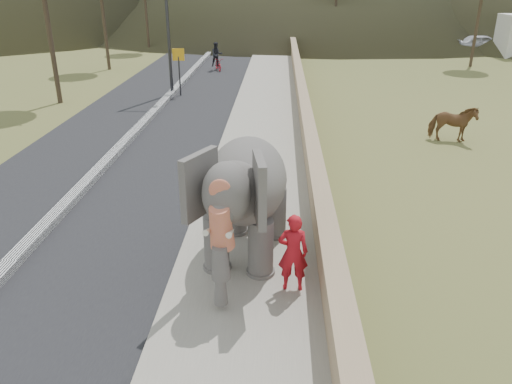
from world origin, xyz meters
TOP-DOWN VIEW (x-y plane):
  - ground at (0.00, 0.00)m, footprint 160.00×160.00m
  - road at (-5.00, 10.00)m, footprint 7.00×120.00m
  - median at (-5.00, 10.00)m, footprint 0.35×120.00m
  - walkway at (0.00, 10.00)m, footprint 3.00×120.00m
  - parapet at (1.65, 10.00)m, footprint 0.30×120.00m
  - signboard at (-4.50, 17.21)m, footprint 0.60×0.08m
  - cow at (7.09, 9.91)m, footprint 1.76×1.07m
  - distant_car at (17.07, 34.28)m, footprint 4.24×1.74m
  - elephant_and_man at (0.02, 1.13)m, footprint 2.44×3.92m
  - motorcyclist at (-3.47, 24.89)m, footprint 1.03×1.64m
  - trees at (1.26, 29.09)m, footprint 47.53×45.16m

SIDE VIEW (x-z plane):
  - ground at x=0.00m, z-range 0.00..0.00m
  - road at x=-5.00m, z-range 0.00..0.03m
  - walkway at x=0.00m, z-range 0.00..0.15m
  - median at x=-5.00m, z-range 0.00..0.22m
  - parapet at x=1.65m, z-range 0.00..1.10m
  - cow at x=7.09m, z-range 0.00..1.39m
  - distant_car at x=17.07m, z-range 0.00..1.44m
  - motorcyclist at x=-3.47m, z-range -0.18..1.63m
  - elephant_and_man at x=0.02m, z-range 0.14..2.80m
  - signboard at x=-4.50m, z-range 0.44..2.84m
  - trees at x=1.26m, z-range -0.38..7.85m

